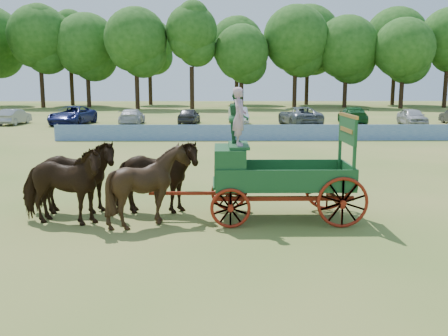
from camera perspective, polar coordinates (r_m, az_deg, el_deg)
ground at (r=15.41m, az=11.89°, el=-4.96°), size 160.00×160.00×0.00m
horse_lead_left at (r=14.26m, az=-18.12°, el=-1.90°), size 2.78×1.64×2.21m
horse_lead_right at (r=15.29m, az=-16.91°, el=-1.06°), size 2.67×1.32×2.21m
horse_wheel_left at (r=13.73m, az=-8.52°, el=-1.95°), size 2.24×2.05×2.21m
horse_wheel_right at (r=14.80m, az=-7.95°, el=-1.07°), size 2.63×1.24×2.21m
farm_dray at (r=14.11m, az=3.77°, el=0.59°), size 6.00×2.00×3.73m
sponsor_banner at (r=32.78m, az=3.40°, el=4.06°), size 26.00×0.08×1.05m
parked_cars at (r=44.75m, az=2.35°, el=5.96°), size 51.37×7.47×1.65m
treeline at (r=74.72m, az=-0.82°, el=14.38°), size 88.44×21.90×15.61m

